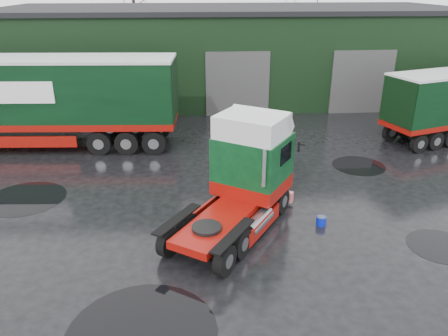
# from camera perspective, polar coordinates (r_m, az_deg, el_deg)

# --- Properties ---
(ground) EXTENTS (100.00, 100.00, 0.00)m
(ground) POSITION_cam_1_polar(r_m,az_deg,el_deg) (15.38, -0.49, -7.82)
(ground) COLOR black
(warehouse) EXTENTS (32.40, 12.40, 6.30)m
(warehouse) POSITION_cam_1_polar(r_m,az_deg,el_deg) (33.62, 0.73, 15.00)
(warehouse) COLOR black
(warehouse) RESTS_ON ground
(hero_tractor) EXTENTS (5.54, 6.57, 3.82)m
(hero_tractor) POSITION_cam_1_polar(r_m,az_deg,el_deg) (14.26, 0.76, -1.77)
(hero_tractor) COLOR #093517
(hero_tractor) RESTS_ON ground
(trailer_left) EXTENTS (14.97, 3.87, 4.60)m
(trailer_left) POSITION_cam_1_polar(r_m,az_deg,el_deg) (24.22, -24.04, 7.74)
(trailer_left) COLOR silver
(trailer_left) RESTS_ON ground
(wash_bucket) EXTENTS (0.37, 0.37, 0.32)m
(wash_bucket) POSITION_cam_1_polar(r_m,az_deg,el_deg) (15.85, 12.58, -6.76)
(wash_bucket) COLOR #0718AC
(wash_bucket) RESTS_ON ground
(tree_back_a) EXTENTS (4.40, 4.40, 9.50)m
(tree_back_a) POSITION_cam_1_polar(r_m,az_deg,el_deg) (43.59, -11.57, 18.54)
(tree_back_a) COLOR black
(tree_back_a) RESTS_ON ground
(tree_back_b) EXTENTS (4.40, 4.40, 7.50)m
(tree_back_b) POSITION_cam_1_polar(r_m,az_deg,el_deg) (44.70, 10.36, 17.44)
(tree_back_b) COLOR black
(tree_back_b) RESTS_ON ground
(puddle_0) EXTENTS (3.76, 3.76, 0.01)m
(puddle_0) POSITION_cam_1_polar(r_m,az_deg,el_deg) (11.58, -10.71, -20.44)
(puddle_0) COLOR black
(puddle_0) RESTS_ON ground
(puddle_1) EXTENTS (2.44, 2.44, 0.01)m
(puddle_1) POSITION_cam_1_polar(r_m,az_deg,el_deg) (21.34, 17.17, 0.30)
(puddle_1) COLOR black
(puddle_1) RESTS_ON ground
(puddle_2) EXTENTS (3.14, 3.14, 0.01)m
(puddle_2) POSITION_cam_1_polar(r_m,az_deg,el_deg) (19.06, -24.53, -3.63)
(puddle_2) COLOR black
(puddle_2) RESTS_ON ground
(puddle_3) EXTENTS (2.12, 2.12, 0.01)m
(puddle_3) POSITION_cam_1_polar(r_m,az_deg,el_deg) (16.03, 26.40, -9.12)
(puddle_3) COLOR black
(puddle_3) RESTS_ON ground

